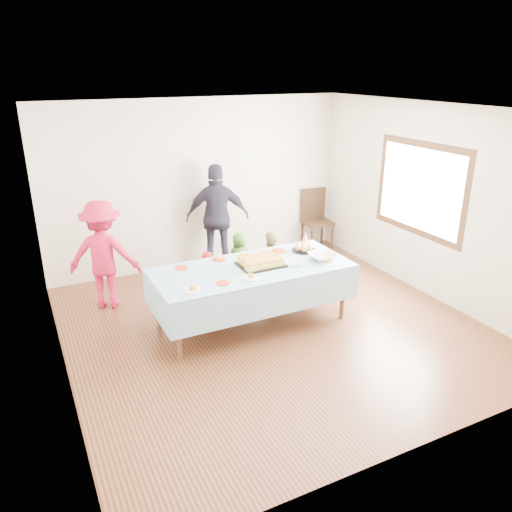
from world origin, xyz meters
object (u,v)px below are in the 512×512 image
Objects in this scene: party_table at (252,271)px; adult_left at (104,255)px; dining_chair at (316,216)px; birthday_cake at (261,262)px.

adult_left reaches higher than party_table.
adult_left is (-1.58, 1.34, 0.03)m from party_table.
party_table is 2.31× the size of dining_chair.
birthday_cake is 3.01m from dining_chair.
adult_left is (-1.71, 1.33, -0.08)m from birthday_cake.
dining_chair is at bearing -144.52° from adult_left.
adult_left is (-3.87, -0.75, 0.15)m from dining_chair.
party_table is 1.66× the size of adult_left.
adult_left reaches higher than birthday_cake.
party_table is at bearing -177.47° from birthday_cake.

